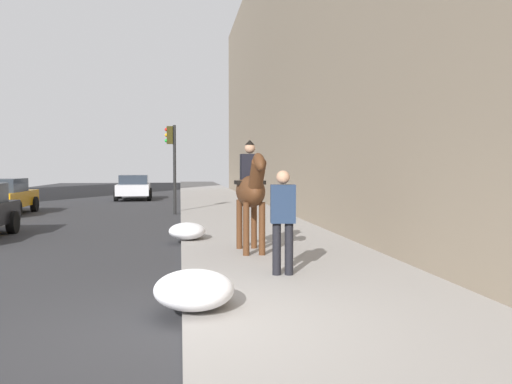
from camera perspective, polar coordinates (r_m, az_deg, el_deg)
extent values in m
cube|color=gray|center=(6.45, 10.85, -13.63)|extent=(120.00, 4.06, 0.12)
ellipsoid|color=#4C2B16|center=(10.77, -0.63, 0.08)|extent=(1.52, 0.62, 0.66)
cylinder|color=#4C2B16|center=(10.42, 0.66, -4.02)|extent=(0.13, 0.13, 1.06)
cylinder|color=#4C2B16|center=(10.36, -1.08, -4.06)|extent=(0.13, 0.13, 1.06)
cylinder|color=#4C2B16|center=(11.30, -0.22, -3.50)|extent=(0.13, 0.13, 1.06)
cylinder|color=#4C2B16|center=(11.25, -1.83, -3.53)|extent=(0.13, 0.13, 1.06)
cylinder|color=#4C2B16|center=(10.00, 0.12, 1.87)|extent=(0.64, 0.30, 0.68)
ellipsoid|color=#4C2B16|center=(9.80, 0.35, 3.31)|extent=(0.63, 0.24, 0.49)
cylinder|color=black|center=(11.48, -1.24, -0.26)|extent=(0.29, 0.11, 0.55)
cube|color=black|center=(10.82, -0.68, 1.05)|extent=(0.46, 0.62, 0.08)
cube|color=black|center=(10.81, -0.68, 2.72)|extent=(0.29, 0.39, 0.55)
sphere|color=tan|center=(10.82, -0.68, 4.81)|extent=(0.22, 0.22, 0.22)
cone|color=black|center=(10.82, -0.68, 5.45)|extent=(0.21, 0.21, 0.10)
cylinder|color=black|center=(8.52, 2.27, -6.23)|extent=(0.14, 0.14, 0.85)
cylinder|color=black|center=(8.54, 3.62, -6.22)|extent=(0.14, 0.14, 0.85)
cube|color=#1E2D47|center=(8.45, 2.96, -1.30)|extent=(0.31, 0.43, 0.62)
sphere|color=tan|center=(8.43, 2.97, 1.62)|extent=(0.22, 0.22, 0.22)
cylinder|color=black|center=(16.29, -25.04, -3.02)|extent=(0.64, 0.22, 0.64)
cube|color=orange|center=(22.97, -25.90, -0.70)|extent=(4.13, 1.78, 0.60)
cube|color=#262D38|center=(22.71, -26.11, 0.67)|extent=(2.09, 1.54, 0.52)
cylinder|color=black|center=(23.98, -23.04, -1.23)|extent=(0.64, 0.23, 0.64)
cylinder|color=black|center=(21.53, -24.67, -1.69)|extent=(0.64, 0.23, 0.64)
cube|color=silver|center=(31.09, -13.21, 0.31)|extent=(4.29, 1.95, 0.60)
cube|color=#262D38|center=(31.32, -13.20, 1.35)|extent=(2.36, 1.66, 0.52)
cylinder|color=black|center=(29.76, -11.60, -0.36)|extent=(0.65, 0.24, 0.64)
cylinder|color=black|center=(29.86, -15.05, -0.39)|extent=(0.65, 0.24, 0.64)
cylinder|color=black|center=(32.38, -11.51, -0.12)|extent=(0.65, 0.24, 0.64)
cylinder|color=black|center=(32.46, -14.67, -0.14)|extent=(0.65, 0.24, 0.64)
cylinder|color=black|center=(20.98, -8.88, 2.40)|extent=(0.12, 0.12, 3.55)
cube|color=#2D280C|center=(21.02, -9.40, 6.15)|extent=(0.20, 0.24, 0.70)
sphere|color=red|center=(21.04, -9.76, 6.75)|extent=(0.14, 0.14, 0.14)
sphere|color=orange|center=(21.02, -9.76, 6.15)|extent=(0.14, 0.14, 0.14)
sphere|color=green|center=(21.01, -9.75, 5.55)|extent=(0.14, 0.14, 0.14)
ellipsoid|color=white|center=(6.67, -6.80, -10.50)|extent=(1.30, 1.00, 0.45)
ellipsoid|color=white|center=(12.86, -7.53, -4.24)|extent=(1.16, 0.89, 0.40)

